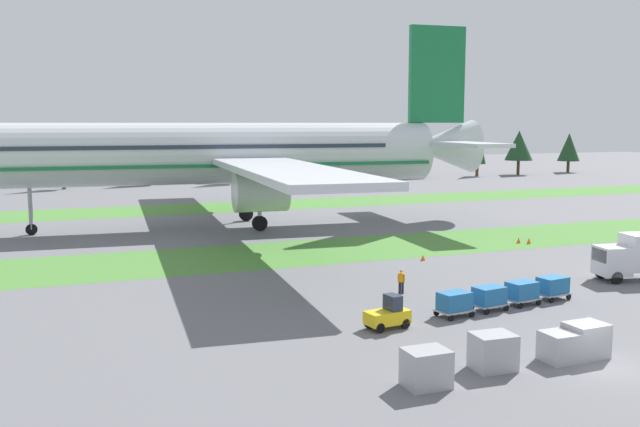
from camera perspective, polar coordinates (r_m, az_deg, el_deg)
name	(u,v)px	position (r m, az deg, el deg)	size (l,w,h in m)	color
ground_plane	(603,367)	(38.09, 22.17, -11.52)	(400.00, 400.00, 0.00)	slate
grass_strip_near	(337,250)	(66.50, 1.38, -2.98)	(320.00, 12.53, 0.01)	#4C8438
grass_strip_far	(238,207)	(101.34, -6.70, 0.57)	(320.00, 12.53, 0.01)	#4C8438
airliner	(231,153)	(81.22, -7.33, 4.93)	(61.80, 76.35, 23.85)	silver
baggage_tug	(388,315)	(41.57, 5.60, -8.23)	(2.76, 1.67, 1.97)	yellow
cargo_dolly_lead	(454,302)	(44.55, 10.93, -7.13)	(2.40, 1.81, 1.55)	#A3A3A8
cargo_dolly_second	(489,296)	(46.45, 13.66, -6.60)	(2.40, 1.81, 1.55)	#A3A3A8
cargo_dolly_third	(522,291)	(48.44, 16.18, -6.11)	(2.40, 1.81, 1.55)	#A3A3A8
cargo_dolly_fourth	(553,286)	(50.52, 18.48, -5.65)	(2.40, 1.81, 1.55)	#A3A3A8
ground_crew_marshaller	(401,280)	(49.81, 6.66, -5.46)	(0.36, 0.48, 1.74)	black
ground_crew_loader	(601,264)	(59.52, 21.98, -3.83)	(0.53, 0.36, 1.74)	black
uld_container_0	(493,352)	(35.76, 13.96, -10.91)	(2.00, 1.60, 1.80)	#A3A3A8
uld_container_1	(426,368)	(32.98, 8.68, -12.39)	(2.00, 1.60, 1.75)	#A3A3A8
uld_container_2	(562,347)	(37.99, 19.19, -10.23)	(2.00, 1.60, 1.51)	#A3A3A8
uld_container_3	(586,340)	(39.00, 20.91, -9.64)	(2.00, 1.60, 1.79)	#A3A3A8
taxiway_marker_0	(423,258)	(61.98, 8.43, -3.59)	(0.44, 0.44, 0.51)	orange
taxiway_marker_1	(519,240)	(72.90, 15.93, -2.12)	(0.44, 0.44, 0.56)	orange
taxiway_marker_2	(529,241)	(72.79, 16.71, -2.14)	(0.44, 0.44, 0.63)	orange
distant_tree_line	(216,150)	(139.98, -8.50, 5.16)	(189.78, 10.95, 11.79)	#4C3823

